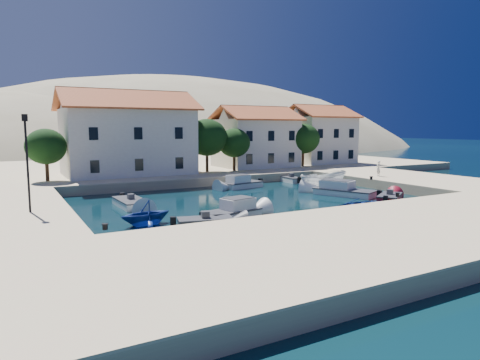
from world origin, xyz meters
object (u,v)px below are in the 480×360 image
lamppost (27,154)px  boat_east (323,190)px  cabin_cruiser_east (345,191)px  building_mid (255,136)px  cabin_cruiser_south (232,212)px  pedestrian (378,169)px  building_right (319,134)px  building_left (127,132)px  rowboat_south (364,211)px

lamppost → boat_east: lamppost is taller
cabin_cruiser_east → building_mid: bearing=-30.2°
building_mid → cabin_cruiser_south: 30.48m
cabin_cruiser_south → pedestrian: size_ratio=2.69×
building_mid → cabin_cruiser_east: bearing=-97.5°
building_mid → building_right: bearing=4.8°
cabin_cruiser_east → boat_east: bearing=-30.5°
building_mid → cabin_cruiser_east: (-2.76, -20.96, -4.75)m
boat_east → pedestrian: bearing=-85.4°
boat_east → pedestrian: (7.92, 0.12, 1.85)m
lamppost → cabin_cruiser_south: size_ratio=1.35×
building_left → cabin_cruiser_east: 25.70m
building_right → boat_east: size_ratio=1.72×
cabin_cruiser_south → pedestrian: pedestrian is taller
rowboat_south → cabin_cruiser_east: (3.84, 6.37, 0.48)m
lamppost → rowboat_south: size_ratio=1.23×
building_mid → pedestrian: bearing=-71.7°
building_left → building_right: (30.00, 2.00, -0.46)m
boat_east → lamppost: bearing=101.5°
building_mid → rowboat_south: size_ratio=2.08×
building_left → building_mid: building_left is taller
building_right → lamppost: building_right is taller
building_right → pedestrian: 19.56m
building_left → lamppost: size_ratio=2.36×
building_right → pedestrian: bearing=-109.2°
building_left → pedestrian: 28.94m
building_mid → lamppost: building_mid is taller
cabin_cruiser_south → boat_east: (14.69, 7.62, -0.48)m
building_left → rowboat_south: size_ratio=2.91×
building_left → rowboat_south: 29.30m
lamppost → cabin_cruiser_east: size_ratio=1.02×
building_left → pedestrian: (23.67, -16.15, -4.08)m
rowboat_south → cabin_cruiser_east: size_ratio=0.83×
building_mid → boat_east: bearing=-97.4°
building_left → boat_east: (15.75, -16.28, -5.94)m
building_left → building_mid: 18.04m
cabin_cruiser_south → building_mid: bearing=43.3°
building_right → cabin_cruiser_south: 39.15m
building_left → cabin_cruiser_east: building_left is taller
building_mid → rowboat_south: building_mid is taller
rowboat_south → cabin_cruiser_east: cabin_cruiser_east is taller
boat_east → rowboat_south: bearing=160.3°
building_right → boat_east: bearing=-128.0°
cabin_cruiser_east → pedestrian: (8.42, 3.81, 1.38)m
building_mid → rowboat_south: bearing=-103.6°
building_right → building_mid: bearing=-175.2°
building_mid → cabin_cruiser_east: size_ratio=1.72×
building_mid → rowboat_south: (-6.60, -27.33, -5.22)m
building_right → pedestrian: size_ratio=5.53×
boat_east → cabin_cruiser_east: bearing=175.9°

